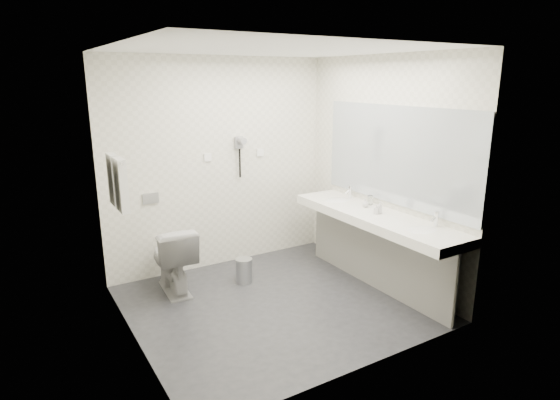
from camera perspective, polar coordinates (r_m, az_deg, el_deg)
floor at (r=4.90m, az=-0.61°, el=-12.59°), size 2.80×2.80×0.00m
ceiling at (r=4.36m, az=-0.70°, el=18.04°), size 2.80×2.80×0.00m
wall_back at (r=5.60m, az=-7.45°, el=4.34°), size 2.80×0.00×2.80m
wall_front at (r=3.45m, az=10.42°, el=-2.36°), size 2.80×0.00×2.80m
wall_left at (r=3.96m, az=-18.36°, el=-0.63°), size 0.00×2.60×2.60m
wall_right at (r=5.30m, az=12.52°, el=3.52°), size 0.00×2.60×2.60m
vanity_counter at (r=5.08m, az=11.53°, el=-2.14°), size 0.55×2.20×0.10m
vanity_panel at (r=5.23m, az=11.50°, el=-6.55°), size 0.03×2.15×0.75m
vanity_post_near at (r=4.62m, az=20.64°, el=-10.23°), size 0.06×0.06×0.75m
vanity_post_far at (r=6.01m, az=5.01°, el=-3.50°), size 0.06×0.06×0.75m
mirror at (r=5.11m, az=14.07°, el=5.31°), size 0.02×2.20×1.05m
basin_near at (r=4.64m, az=16.98°, el=-3.67°), size 0.40×0.31×0.05m
basin_far at (r=5.55m, az=7.03°, el=-0.15°), size 0.40×0.31×0.05m
faucet_near at (r=4.76m, az=18.64°, el=-2.22°), size 0.04×0.04×0.15m
faucet_far at (r=5.64m, az=8.62°, el=1.00°), size 0.04×0.04×0.15m
soap_bottle_a at (r=5.03m, az=11.74°, el=-1.11°), size 0.06×0.06×0.11m
soap_bottle_b at (r=5.27m, az=10.43°, el=-0.36°), size 0.10×0.10×0.09m
soap_bottle_c at (r=5.05m, az=12.17°, el=-0.91°), size 0.06×0.06×0.13m
glass_left at (r=5.38m, az=10.99°, el=-0.01°), size 0.08×0.08×0.11m
toilet at (r=5.16m, az=-13.05°, el=-6.99°), size 0.47×0.76×0.74m
flush_plate at (r=5.37m, az=-15.58°, el=0.20°), size 0.18×0.02×0.12m
pedal_bin at (r=5.33m, az=-4.44°, el=-8.68°), size 0.20×0.20×0.27m
bin_lid at (r=5.28m, az=-4.47°, el=-7.28°), size 0.19×0.19×0.02m
towel_rail at (r=4.44m, az=-19.69°, el=4.82°), size 0.02×0.62×0.02m
towel_near at (r=4.35m, az=-18.92°, el=1.73°), size 0.07×0.24×0.48m
towel_far at (r=4.62m, az=-19.70°, el=2.38°), size 0.07×0.24×0.48m
dryer_cradle at (r=5.64m, az=-5.07°, el=7.05°), size 0.10×0.04×0.14m
dryer_barrel at (r=5.57m, az=-4.75°, el=7.28°), size 0.08×0.14×0.08m
dryer_cord at (r=5.66m, az=-4.94°, el=4.53°), size 0.02×0.02×0.35m
switch_plate_a at (r=5.52m, az=-8.86°, el=5.18°), size 0.09×0.02×0.09m
switch_plate_b at (r=5.81m, az=-2.45°, el=5.83°), size 0.09×0.02×0.09m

